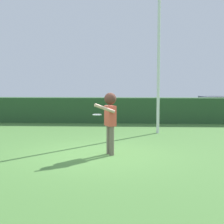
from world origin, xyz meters
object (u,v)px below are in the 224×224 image
Objects in this scene: lamppost at (159,50)px; parked_car_blue at (220,106)px; frisbee at (97,115)px; person at (110,115)px.

parked_car_blue is at bearing 56.52° from lamppost.
frisbee is 0.04× the size of lamppost.
frisbee is at bearing -119.62° from parked_car_blue.
person is at bearing -119.19° from parked_car_blue.
person is 7.12× the size of frisbee.
lamppost is (1.74, 4.27, 2.22)m from person.
parked_car_blue is at bearing 60.38° from frisbee.
lamppost reaches higher than person.
person is 5.12m from lamppost.
parked_car_blue reaches higher than frisbee.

